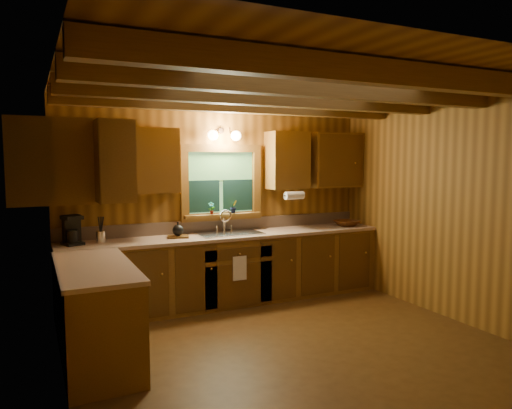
{
  "coord_description": "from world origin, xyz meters",
  "views": [
    {
      "loc": [
        -2.3,
        -4.01,
        1.87
      ],
      "look_at": [
        0.0,
        0.8,
        1.35
      ],
      "focal_mm": 33.4,
      "sensor_mm": 36.0,
      "label": 1
    }
  ],
  "objects": [
    {
      "name": "countertop",
      "position": [
        -0.48,
        1.29,
        0.88
      ],
      "size": [
        4.2,
        2.24,
        0.04
      ],
      "color": "tan",
      "rests_on": "base_cabinets"
    },
    {
      "name": "window_sill",
      "position": [
        0.0,
        1.82,
        1.12
      ],
      "size": [
        1.06,
        0.14,
        0.04
      ],
      "primitive_type": "cube",
      "color": "brown",
      "rests_on": "room"
    },
    {
      "name": "potted_plant_right",
      "position": [
        0.15,
        1.8,
        1.23
      ],
      "size": [
        0.12,
        0.1,
        0.17
      ],
      "primitive_type": "imported",
      "rotation": [
        0.0,
        0.0,
        0.34
      ],
      "color": "#503211",
      "rests_on": "window_sill"
    },
    {
      "name": "paper_towel_roll",
      "position": [
        0.92,
        1.53,
        1.37
      ],
      "size": [
        0.27,
        0.11,
        0.11
      ],
      "primitive_type": "cylinder",
      "rotation": [
        0.0,
        1.57,
        0.0
      ],
      "color": "white",
      "rests_on": "upper_cabinets"
    },
    {
      "name": "upper_cabinets",
      "position": [
        -0.56,
        1.42,
        1.84
      ],
      "size": [
        4.19,
        1.77,
        0.78
      ],
      "color": "brown",
      "rests_on": "room"
    },
    {
      "name": "base_cabinets",
      "position": [
        -0.49,
        1.28,
        0.43
      ],
      "size": [
        4.2,
        2.22,
        0.86
      ],
      "color": "brown",
      "rests_on": "ground"
    },
    {
      "name": "sink",
      "position": [
        0.0,
        1.6,
        0.86
      ],
      "size": [
        0.82,
        0.48,
        0.43
      ],
      "color": "silver",
      "rests_on": "countertop"
    },
    {
      "name": "window",
      "position": [
        0.0,
        1.87,
        1.53
      ],
      "size": [
        1.12,
        0.08,
        1.0
      ],
      "color": "brown",
      "rests_on": "room"
    },
    {
      "name": "utensil_crock",
      "position": [
        -1.58,
        1.66,
        0.97
      ],
      "size": [
        0.11,
        0.11,
        0.3
      ],
      "rotation": [
        0.0,
        0.0,
        -0.22
      ],
      "color": "silver",
      "rests_on": "countertop"
    },
    {
      "name": "ceiling_beams",
      "position": [
        0.0,
        0.0,
        2.49
      ],
      "size": [
        4.2,
        2.54,
        0.18
      ],
      "color": "brown",
      "rests_on": "room"
    },
    {
      "name": "coffee_maker",
      "position": [
        -1.88,
        1.67,
        1.06
      ],
      "size": [
        0.19,
        0.24,
        0.33
      ],
      "rotation": [
        0.0,
        0.0,
        0.34
      ],
      "color": "black",
      "rests_on": "countertop"
    },
    {
      "name": "room",
      "position": [
        0.0,
        0.0,
        1.3
      ],
      "size": [
        4.2,
        4.2,
        4.2
      ],
      "color": "#4B3012",
      "rests_on": "ground"
    },
    {
      "name": "wicker_basket",
      "position": [
        1.78,
        1.52,
        0.94
      ],
      "size": [
        0.36,
        0.36,
        0.08
      ],
      "primitive_type": "imported",
      "rotation": [
        0.0,
        0.0,
        0.05
      ],
      "color": "#48230C",
      "rests_on": "countertop"
    },
    {
      "name": "backsplash",
      "position": [
        0.0,
        1.89,
        0.98
      ],
      "size": [
        4.2,
        0.02,
        0.16
      ],
      "primitive_type": "cube",
      "color": "tan",
      "rests_on": "room"
    },
    {
      "name": "teakettle",
      "position": [
        -0.68,
        1.6,
        0.99
      ],
      "size": [
        0.14,
        0.14,
        0.17
      ],
      "rotation": [
        0.0,
        0.0,
        -0.06
      ],
      "color": "black",
      "rests_on": "cutting_board"
    },
    {
      "name": "wall_sconce",
      "position": [
        0.0,
        1.75,
        2.16
      ],
      "size": [
        0.45,
        0.21,
        0.17
      ],
      "color": "black",
      "rests_on": "room"
    },
    {
      "name": "potted_plant_left",
      "position": [
        -0.17,
        1.8,
        1.22
      ],
      "size": [
        0.09,
        0.06,
        0.16
      ],
      "primitive_type": "imported",
      "rotation": [
        0.0,
        0.0,
        -0.0
      ],
      "color": "#503211",
      "rests_on": "window_sill"
    },
    {
      "name": "cutting_board",
      "position": [
        -0.68,
        1.6,
        0.91
      ],
      "size": [
        0.29,
        0.24,
        0.02
      ],
      "primitive_type": "cube",
      "rotation": [
        0.0,
        0.0,
        -0.25
      ],
      "color": "#503211",
      "rests_on": "countertop"
    },
    {
      "name": "dish_towel",
      "position": [
        0.0,
        1.26,
        0.52
      ],
      "size": [
        0.18,
        0.01,
        0.3
      ],
      "primitive_type": "cube",
      "color": "white",
      "rests_on": "base_cabinets"
    },
    {
      "name": "dishwasher_panel",
      "position": [
        -1.47,
        0.68,
        0.43
      ],
      "size": [
        0.02,
        0.6,
        0.8
      ],
      "primitive_type": "cube",
      "color": "white",
      "rests_on": "base_cabinets"
    }
  ]
}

